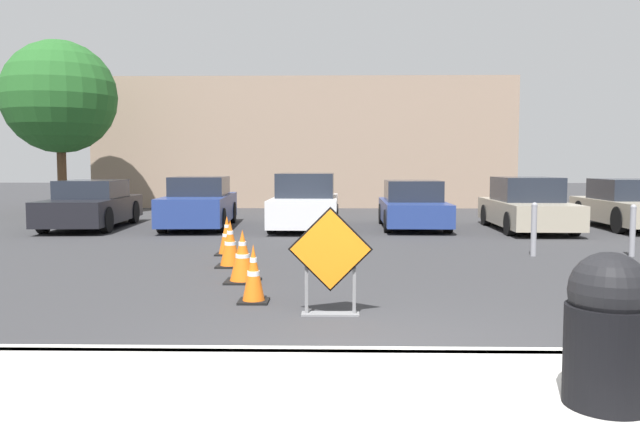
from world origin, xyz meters
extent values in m
plane|color=#333335|center=(0.00, 10.00, 0.00)|extent=(96.00, 96.00, 0.00)
cube|color=beige|center=(0.00, -1.01, 0.07)|extent=(28.02, 2.02, 0.14)
cube|color=beige|center=(0.00, 0.00, 0.07)|extent=(28.02, 0.20, 0.14)
cube|color=black|center=(-0.41, 1.82, 0.80)|extent=(1.01, 0.02, 1.01)
cube|color=orange|center=(-0.41, 1.81, 0.80)|extent=(0.95, 0.02, 0.95)
cube|color=slate|center=(-0.41, 1.87, 0.01)|extent=(0.69, 0.20, 0.02)
cube|color=slate|center=(-0.69, 1.87, 0.40)|extent=(0.04, 0.04, 0.80)
cube|color=slate|center=(-0.12, 1.87, 0.40)|extent=(0.04, 0.04, 0.80)
cube|color=black|center=(-1.41, 2.54, 0.01)|extent=(0.39, 0.39, 0.03)
cone|color=orange|center=(-1.41, 2.54, 0.40)|extent=(0.29, 0.29, 0.74)
cylinder|color=white|center=(-1.41, 2.54, 0.56)|extent=(0.09, 0.09, 0.07)
cylinder|color=white|center=(-1.41, 2.54, 0.38)|extent=(0.16, 0.16, 0.07)
cube|color=black|center=(-1.76, 3.94, 0.01)|extent=(0.53, 0.53, 0.03)
cone|color=orange|center=(-1.76, 3.94, 0.42)|extent=(0.39, 0.39, 0.78)
cylinder|color=white|center=(-1.76, 3.94, 0.59)|extent=(0.12, 0.12, 0.07)
cylinder|color=white|center=(-1.76, 3.94, 0.40)|extent=(0.22, 0.22, 0.07)
cube|color=black|center=(-2.19, 5.39, 0.01)|extent=(0.49, 0.49, 0.03)
cone|color=orange|center=(-2.19, 5.39, 0.43)|extent=(0.36, 0.36, 0.80)
cylinder|color=white|center=(-2.19, 5.39, 0.61)|extent=(0.11, 0.11, 0.07)
cylinder|color=white|center=(-2.19, 5.39, 0.41)|extent=(0.20, 0.20, 0.07)
cube|color=black|center=(-2.50, 6.85, 0.01)|extent=(0.45, 0.45, 0.03)
cone|color=orange|center=(-2.50, 6.85, 0.41)|extent=(0.34, 0.34, 0.76)
cylinder|color=white|center=(-2.50, 6.85, 0.58)|extent=(0.11, 0.11, 0.07)
cylinder|color=white|center=(-2.50, 6.85, 0.39)|extent=(0.19, 0.19, 0.07)
cube|color=black|center=(-7.28, 12.14, 0.53)|extent=(2.06, 4.61, 0.67)
cube|color=#1E232D|center=(-7.29, 12.25, 1.11)|extent=(1.70, 2.16, 0.50)
cylinder|color=black|center=(-6.38, 10.79, 0.35)|extent=(0.24, 0.71, 0.70)
cylinder|color=black|center=(-8.02, 10.69, 0.35)|extent=(0.24, 0.71, 0.70)
cylinder|color=black|center=(-6.55, 13.58, 0.35)|extent=(0.24, 0.71, 0.70)
cylinder|color=black|center=(-8.19, 13.48, 0.35)|extent=(0.24, 0.71, 0.70)
cube|color=navy|center=(-4.22, 12.32, 0.55)|extent=(1.96, 4.56, 0.75)
cube|color=#1E232D|center=(-4.23, 12.43, 1.20)|extent=(1.62, 2.14, 0.53)
cylinder|color=black|center=(-3.36, 10.98, 0.33)|extent=(0.24, 0.67, 0.65)
cylinder|color=black|center=(-4.93, 10.89, 0.33)|extent=(0.24, 0.67, 0.65)
cylinder|color=black|center=(-3.52, 13.75, 0.33)|extent=(0.24, 0.67, 0.65)
cylinder|color=black|center=(-5.09, 13.66, 0.33)|extent=(0.24, 0.67, 0.65)
cube|color=silver|center=(-1.16, 12.20, 0.53)|extent=(1.85, 4.57, 0.73)
cube|color=#1E232D|center=(-1.16, 12.31, 1.23)|extent=(1.60, 2.11, 0.67)
cylinder|color=black|center=(-0.35, 10.78, 0.30)|extent=(0.21, 0.61, 0.60)
cylinder|color=black|center=(-2.00, 10.80, 0.30)|extent=(0.21, 0.61, 0.60)
cylinder|color=black|center=(-0.31, 13.60, 0.30)|extent=(0.21, 0.61, 0.60)
cylinder|color=black|center=(-1.96, 13.62, 0.30)|extent=(0.21, 0.61, 0.60)
cube|color=navy|center=(1.91, 12.30, 0.47)|extent=(1.81, 4.10, 0.61)
cube|color=#1E232D|center=(1.91, 12.40, 1.07)|extent=(1.56, 1.90, 0.58)
cylinder|color=black|center=(2.68, 11.02, 0.31)|extent=(0.21, 0.62, 0.62)
cylinder|color=black|center=(1.09, 11.05, 0.31)|extent=(0.21, 0.62, 0.62)
cylinder|color=black|center=(2.73, 13.54, 0.31)|extent=(0.21, 0.62, 0.62)
cylinder|color=black|center=(1.13, 13.57, 0.31)|extent=(0.21, 0.62, 0.62)
cube|color=#A39984|center=(4.97, 11.74, 0.49)|extent=(1.84, 4.45, 0.64)
cube|color=#1E232D|center=(4.97, 11.86, 1.14)|extent=(1.58, 2.06, 0.66)
cylinder|color=black|center=(5.74, 10.36, 0.31)|extent=(0.21, 0.62, 0.62)
cylinder|color=black|center=(4.14, 10.39, 0.31)|extent=(0.21, 0.62, 0.62)
cylinder|color=black|center=(5.80, 13.10, 0.31)|extent=(0.21, 0.62, 0.62)
cylinder|color=black|center=(4.20, 13.13, 0.31)|extent=(0.21, 0.62, 0.62)
cube|color=#A39984|center=(8.03, 12.27, 0.51)|extent=(1.97, 4.45, 0.62)
cube|color=#1E232D|center=(8.04, 12.38, 1.11)|extent=(1.69, 2.07, 0.58)
cylinder|color=black|center=(7.14, 10.93, 0.36)|extent=(0.22, 0.72, 0.71)
cylinder|color=black|center=(8.92, 13.62, 0.36)|extent=(0.22, 0.72, 0.71)
cylinder|color=black|center=(7.21, 13.66, 0.36)|extent=(0.22, 0.72, 0.71)
cylinder|color=black|center=(1.51, -1.27, 0.49)|extent=(0.57, 0.57, 0.70)
sphere|color=black|center=(1.51, -1.27, 0.94)|extent=(0.54, 0.54, 0.54)
cylinder|color=gray|center=(3.59, 6.80, 0.50)|extent=(0.11, 0.11, 1.01)
sphere|color=gray|center=(3.59, 6.80, 1.01)|extent=(0.12, 0.12, 0.12)
cylinder|color=gray|center=(5.51, 6.80, 0.49)|extent=(0.11, 0.11, 0.97)
sphere|color=gray|center=(5.51, 6.80, 0.97)|extent=(0.12, 0.12, 0.12)
cube|color=gray|center=(-1.64, 22.94, 2.74)|extent=(17.80, 5.00, 5.47)
cylinder|color=#513823|center=(-10.20, 16.90, 1.37)|extent=(0.32, 0.32, 2.73)
sphere|color=#235B23|center=(-10.20, 16.90, 4.24)|extent=(4.02, 4.02, 4.02)
camera|label=1|loc=(-0.37, -5.50, 1.79)|focal=35.00mm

